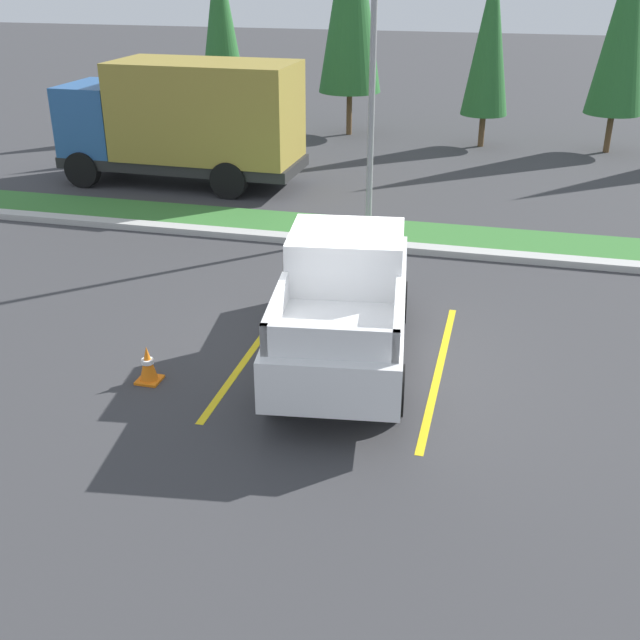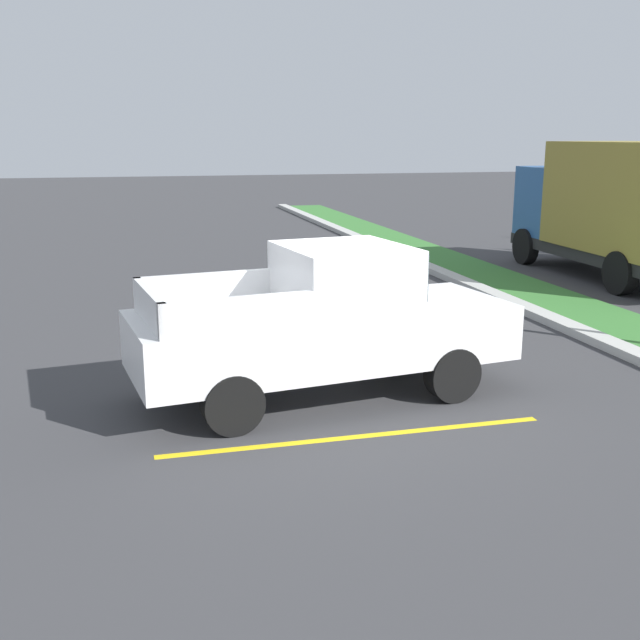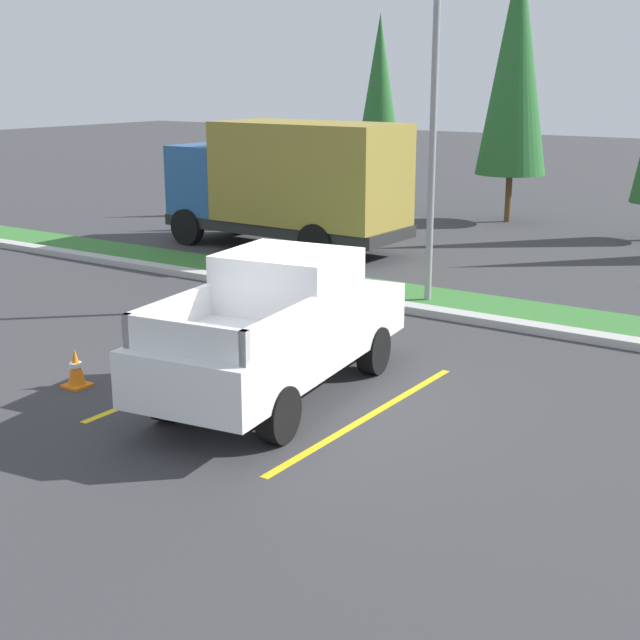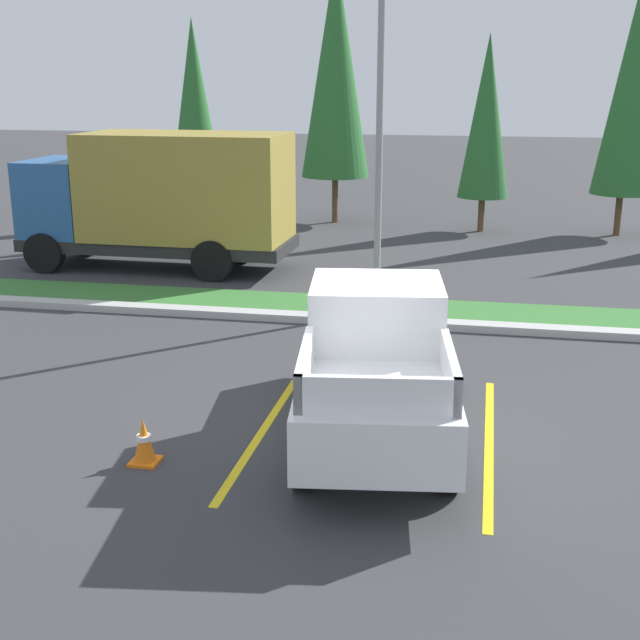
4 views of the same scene
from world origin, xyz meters
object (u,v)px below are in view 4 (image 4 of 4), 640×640
pickup_truck_main (376,362)px  cypress_tree_center (486,117)px  cypress_tree_leftmost (194,103)px  cypress_tree_right_inner (630,96)px  street_light (379,124)px  cargo_truck_distant (162,196)px  traffic_cone (144,442)px  cypress_tree_left_inner (336,67)px

pickup_truck_main → cypress_tree_center: size_ratio=0.90×
cypress_tree_leftmost → cypress_tree_right_inner: cypress_tree_right_inner is taller
street_light → cypress_tree_leftmost: street_light is taller
pickup_truck_main → cargo_truck_distant: size_ratio=0.79×
cargo_truck_distant → traffic_cone: bearing=-70.3°
cargo_truck_distant → street_light: size_ratio=1.03×
pickup_truck_main → traffic_cone: (-2.76, -1.48, -0.75)m
pickup_truck_main → cypress_tree_left_inner: cypress_tree_left_inner is taller
cargo_truck_distant → street_light: 7.05m
cypress_tree_right_inner → traffic_cone: 20.10m
cypress_tree_leftmost → cypress_tree_left_inner: bearing=4.1°
cargo_truck_distant → cypress_tree_leftmost: 7.91m
cypress_tree_leftmost → cypress_tree_center: (9.50, -0.49, -0.34)m
street_light → cypress_tree_left_inner: 11.57m
cypress_tree_center → cypress_tree_right_inner: (4.13, 0.12, 0.63)m
pickup_truck_main → cypress_tree_left_inner: bearing=101.9°
cypress_tree_center → traffic_cone: bearing=-102.5°
cypress_tree_left_inner → traffic_cone: bearing=-87.3°
pickup_truck_main → traffic_cone: pickup_truck_main is taller
pickup_truck_main → cypress_tree_leftmost: bearing=116.2°
cypress_tree_leftmost → cargo_truck_distant: bearing=-77.5°
pickup_truck_main → traffic_cone: size_ratio=9.05×
cargo_truck_distant → cypress_tree_right_inner: size_ratio=0.97×
cypress_tree_right_inner → traffic_cone: bearing=-114.2°
cypress_tree_center → cypress_tree_right_inner: 4.18m
cargo_truck_distant → cypress_tree_center: cypress_tree_center is taller
pickup_truck_main → traffic_cone: 3.22m
cypress_tree_center → pickup_truck_main: bearing=-94.2°
traffic_cone → cypress_tree_center: bearing=77.5°
cypress_tree_left_inner → cypress_tree_center: bearing=-9.7°
pickup_truck_main → street_light: bearing=97.5°
street_light → cypress_tree_right_inner: (6.11, 10.46, 0.31)m
cargo_truck_distant → cypress_tree_leftmost: (-1.65, 7.47, 2.02)m
cypress_tree_center → cypress_tree_right_inner: size_ratio=0.85×
pickup_truck_main → cargo_truck_distant: (-6.65, 9.41, 0.81)m
cargo_truck_distant → cypress_tree_leftmost: size_ratio=1.04×
cypress_tree_leftmost → pickup_truck_main: bearing=-63.8°
pickup_truck_main → cypress_tree_right_inner: 17.63m
cypress_tree_leftmost → traffic_cone: cypress_tree_leftmost is taller
street_light → cypress_tree_center: size_ratio=1.10×
cargo_truck_distant → cypress_tree_center: (7.84, 6.98, 1.69)m
cypress_tree_center → traffic_cone: size_ratio=10.01×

